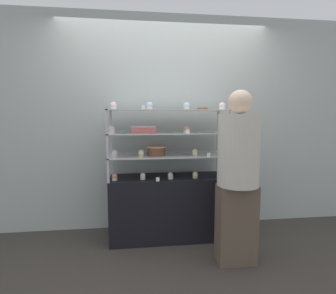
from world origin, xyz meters
TOP-DOWN VIEW (x-y plane):
  - ground_plane at (0.00, 0.00)m, footprint 20.00×20.00m
  - back_wall at (0.00, 0.37)m, footprint 8.00×0.05m
  - display_base at (0.00, 0.00)m, footprint 1.30×0.44m
  - display_riser_lower at (0.00, 0.00)m, footprint 1.30×0.44m
  - display_riser_middle at (0.00, 0.00)m, footprint 1.30×0.44m
  - display_riser_upper at (0.00, 0.00)m, footprint 1.30×0.44m
  - layer_cake_centerpiece at (-0.13, -0.03)m, footprint 0.21×0.21m
  - sheet_cake_frosted at (-0.27, -0.04)m, footprint 0.26×0.13m
  - cupcake_0 at (-0.58, -0.10)m, footprint 0.06×0.06m
  - cupcake_1 at (-0.29, -0.10)m, footprint 0.06×0.06m
  - cupcake_2 at (0.01, -0.11)m, footprint 0.06×0.06m
  - cupcake_3 at (0.29, -0.10)m, footprint 0.06×0.06m
  - cupcake_4 at (0.60, -0.11)m, footprint 0.06×0.06m
  - price_tag_0 at (-0.13, -0.20)m, footprint 0.04×0.00m
  - cupcake_5 at (-0.58, -0.07)m, footprint 0.06×0.06m
  - cupcake_6 at (-0.30, -0.09)m, footprint 0.06×0.06m
  - cupcake_7 at (0.29, -0.09)m, footprint 0.06×0.06m
  - cupcake_8 at (0.60, -0.04)m, footprint 0.06×0.06m
  - price_tag_1 at (0.41, -0.20)m, footprint 0.04×0.00m
  - cupcake_9 at (-0.60, -0.09)m, footprint 0.06×0.06m
  - cupcake_10 at (0.19, -0.10)m, footprint 0.06×0.06m
  - cupcake_11 at (0.58, -0.06)m, footprint 0.06×0.06m
  - price_tag_2 at (0.18, -0.20)m, footprint 0.04×0.00m
  - cupcake_12 at (-0.58, -0.05)m, footprint 0.07×0.07m
  - cupcake_13 at (-0.21, -0.09)m, footprint 0.07×0.07m
  - cupcake_14 at (0.20, -0.06)m, footprint 0.07×0.07m
  - cupcake_15 at (0.58, -0.10)m, footprint 0.07×0.07m
  - price_tag_3 at (-0.27, -0.20)m, footprint 0.04×0.00m
  - donut_glazed at (0.40, 0.06)m, footprint 0.13×0.13m
  - customer_figure at (0.58, -0.60)m, footprint 0.38×0.38m

SIDE VIEW (x-z plane):
  - ground_plane at x=0.00m, z-range 0.00..0.00m
  - display_base at x=0.00m, z-range 0.00..0.71m
  - price_tag_0 at x=-0.13m, z-range 0.71..0.76m
  - cupcake_0 at x=-0.58m, z-range 0.71..0.78m
  - cupcake_1 at x=-0.29m, z-range 0.71..0.78m
  - cupcake_2 at x=0.01m, z-range 0.71..0.78m
  - cupcake_3 at x=0.29m, z-range 0.71..0.78m
  - cupcake_4 at x=0.60m, z-range 0.71..0.78m
  - customer_figure at x=0.58m, z-range 0.06..1.68m
  - display_riser_lower at x=0.00m, z-range 0.82..1.07m
  - price_tag_1 at x=0.41m, z-range 0.96..1.01m
  - cupcake_5 at x=-0.58m, z-range 0.96..1.03m
  - cupcake_6 at x=-0.30m, z-range 0.96..1.03m
  - cupcake_7 at x=0.29m, z-range 0.96..1.03m
  - cupcake_8 at x=0.60m, z-range 0.96..1.03m
  - layer_cake_centerpiece at x=-0.13m, z-range 0.96..1.07m
  - display_riser_middle at x=0.00m, z-range 1.07..1.32m
  - price_tag_2 at x=0.18m, z-range 1.21..1.26m
  - cupcake_9 at x=-0.60m, z-range 1.21..1.29m
  - cupcake_10 at x=0.19m, z-range 1.21..1.29m
  - cupcake_11 at x=0.58m, z-range 1.21..1.29m
  - sheet_cake_frosted at x=-0.27m, z-range 1.21..1.29m
  - back_wall at x=0.00m, z-range 0.00..2.60m
  - display_riser_upper at x=0.00m, z-range 1.32..1.57m
  - donut_glazed at x=0.40m, z-range 1.46..1.49m
  - price_tag_3 at x=-0.27m, z-range 1.46..1.51m
  - cupcake_12 at x=-0.58m, z-range 1.46..1.54m
  - cupcake_13 at x=-0.21m, z-range 1.46..1.54m
  - cupcake_14 at x=0.20m, z-range 1.46..1.54m
  - cupcake_15 at x=0.58m, z-range 1.46..1.54m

